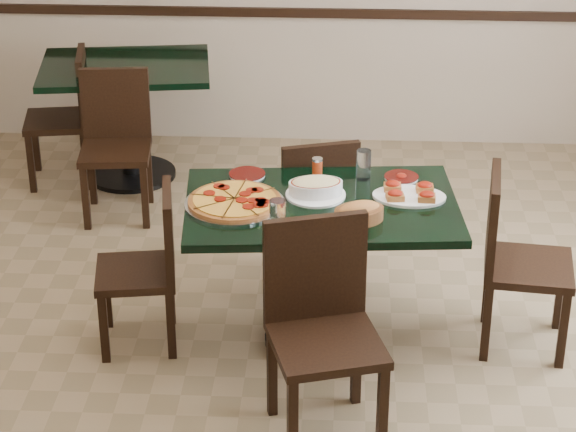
# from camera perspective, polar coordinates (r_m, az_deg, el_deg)

# --- Properties ---
(floor) EXTENTS (5.50, 5.50, 0.00)m
(floor) POSITION_cam_1_polar(r_m,az_deg,el_deg) (5.37, -0.58, -7.32)
(floor) COLOR olive
(floor) RESTS_ON ground
(room_shell) EXTENTS (5.50, 5.50, 5.50)m
(room_shell) POSITION_cam_1_polar(r_m,az_deg,el_deg) (6.48, 9.54, 9.82)
(room_shell) COLOR white
(room_shell) RESTS_ON floor
(main_table) EXTENTS (1.31, 0.91, 0.75)m
(main_table) POSITION_cam_1_polar(r_m,az_deg,el_deg) (5.23, 1.69, -1.11)
(main_table) COLOR black
(main_table) RESTS_ON floor
(back_table) EXTENTS (1.12, 0.88, 0.75)m
(back_table) POSITION_cam_1_polar(r_m,az_deg,el_deg) (7.10, -8.18, 5.89)
(back_table) COLOR black
(back_table) RESTS_ON floor
(chair_far) EXTENTS (0.49, 0.49, 0.85)m
(chair_far) POSITION_cam_1_polar(r_m,az_deg,el_deg) (5.76, 1.38, 0.57)
(chair_far) COLOR black
(chair_far) RESTS_ON floor
(chair_near) EXTENTS (0.55, 0.55, 0.94)m
(chair_near) POSITION_cam_1_polar(r_m,az_deg,el_deg) (4.69, 1.71, -5.15)
(chair_near) COLOR black
(chair_near) RESTS_ON floor
(chair_right) EXTENTS (0.46, 0.46, 0.88)m
(chair_right) POSITION_cam_1_polar(r_m,az_deg,el_deg) (5.36, 11.32, -1.84)
(chair_right) COLOR black
(chair_right) RESTS_ON floor
(chair_left) EXTENTS (0.43, 0.43, 0.80)m
(chair_left) POSITION_cam_1_polar(r_m,az_deg,el_deg) (5.33, -7.02, -2.29)
(chair_left) COLOR black
(chair_left) RESTS_ON floor
(back_chair_near) EXTENTS (0.44, 0.44, 0.86)m
(back_chair_near) POSITION_cam_1_polar(r_m,az_deg,el_deg) (6.67, -8.74, 4.04)
(back_chair_near) COLOR black
(back_chair_near) RESTS_ON floor
(back_chair_left) EXTENTS (0.45, 0.45, 0.84)m
(back_chair_left) POSITION_cam_1_polar(r_m,az_deg,el_deg) (7.14, -11.09, 5.28)
(back_chair_left) COLOR black
(back_chair_left) RESTS_ON floor
(pepperoni_pizza) EXTENTS (0.46, 0.46, 0.04)m
(pepperoni_pizza) POSITION_cam_1_polar(r_m,az_deg,el_deg) (5.12, -2.72, 0.75)
(pepperoni_pizza) COLOR silver
(pepperoni_pizza) RESTS_ON main_table
(lasagna_casserole) EXTENTS (0.28, 0.28, 0.09)m
(lasagna_casserole) POSITION_cam_1_polar(r_m,az_deg,el_deg) (5.19, 1.42, 1.48)
(lasagna_casserole) COLOR white
(lasagna_casserole) RESTS_ON main_table
(bread_basket) EXTENTS (0.27, 0.24, 0.10)m
(bread_basket) POSITION_cam_1_polar(r_m,az_deg,el_deg) (4.97, 3.62, 0.17)
(bread_basket) COLOR brown
(bread_basket) RESTS_ON main_table
(bruschetta_platter) EXTENTS (0.36, 0.26, 0.05)m
(bruschetta_platter) POSITION_cam_1_polar(r_m,az_deg,el_deg) (5.21, 6.18, 1.15)
(bruschetta_platter) COLOR white
(bruschetta_platter) RESTS_ON main_table
(side_plate_near) EXTENTS (0.20, 0.20, 0.02)m
(side_plate_near) POSITION_cam_1_polar(r_m,az_deg,el_deg) (4.86, 0.21, -0.85)
(side_plate_near) COLOR white
(side_plate_near) RESTS_ON main_table
(side_plate_far_r) EXTENTS (0.16, 0.16, 0.03)m
(side_plate_far_r) POSITION_cam_1_polar(r_m,az_deg,el_deg) (5.40, 5.78, 1.98)
(side_plate_far_r) COLOR white
(side_plate_far_r) RESTS_ON main_table
(side_plate_far_l) EXTENTS (0.18, 0.18, 0.02)m
(side_plate_far_l) POSITION_cam_1_polar(r_m,az_deg,el_deg) (5.41, -2.09, 2.12)
(side_plate_far_l) COLOR white
(side_plate_far_l) RESTS_ON main_table
(napkin_setting) EXTENTS (0.17, 0.17, 0.01)m
(napkin_setting) POSITION_cam_1_polar(r_m,az_deg,el_deg) (4.89, 0.05, -0.69)
(napkin_setting) COLOR white
(napkin_setting) RESTS_ON main_table
(water_glass_a) EXTENTS (0.07, 0.07, 0.15)m
(water_glass_a) POSITION_cam_1_polar(r_m,az_deg,el_deg) (5.36, 3.86, 2.61)
(water_glass_a) COLOR white
(water_glass_a) RESTS_ON main_table
(water_glass_b) EXTENTS (0.07, 0.07, 0.15)m
(water_glass_b) POSITION_cam_1_polar(r_m,az_deg,el_deg) (4.84, -0.53, -0.03)
(water_glass_b) COLOR white
(water_glass_b) RESTS_ON main_table
(pepper_shaker) EXTENTS (0.05, 0.05, 0.09)m
(pepper_shaker) POSITION_cam_1_polar(r_m,az_deg,el_deg) (5.40, 1.50, 2.53)
(pepper_shaker) COLOR #B33713
(pepper_shaker) RESTS_ON main_table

